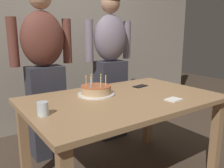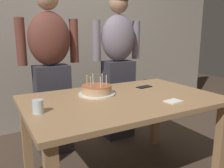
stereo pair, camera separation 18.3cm
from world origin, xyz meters
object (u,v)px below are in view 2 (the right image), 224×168
(cell_phone, at_px, (144,87))
(napkin_stack, at_px, (173,101))
(person_woman_cardigan, at_px, (118,65))
(person_man_bearded, at_px, (51,70))
(birthday_cake, at_px, (97,90))
(water_glass_near, at_px, (38,107))

(cell_phone, distance_m, napkin_stack, 0.49)
(person_woman_cardigan, bearing_deg, person_man_bearded, 0.00)
(napkin_stack, bearing_deg, person_woman_cardigan, 81.23)
(cell_phone, height_order, person_woman_cardigan, person_woman_cardigan)
(birthday_cake, bearing_deg, water_glass_near, -155.70)
(birthday_cake, distance_m, person_woman_cardigan, 0.85)
(birthday_cake, bearing_deg, person_woman_cardigan, 47.49)
(napkin_stack, bearing_deg, birthday_cake, 131.28)
(birthday_cake, relative_size, person_woman_cardigan, 0.18)
(person_man_bearded, bearing_deg, napkin_stack, 119.39)
(water_glass_near, xyz_separation_m, person_woman_cardigan, (1.09, 0.86, 0.09))
(person_woman_cardigan, bearing_deg, birthday_cake, 47.49)
(water_glass_near, bearing_deg, person_man_bearded, 70.03)
(cell_phone, height_order, person_man_bearded, person_man_bearded)
(napkin_stack, height_order, person_man_bearded, person_man_bearded)
(napkin_stack, distance_m, person_woman_cardigan, 1.10)
(water_glass_near, height_order, cell_phone, water_glass_near)
(cell_phone, xyz_separation_m, person_man_bearded, (-0.70, 0.60, 0.13))
(person_woman_cardigan, bearing_deg, napkin_stack, 81.23)
(napkin_stack, relative_size, person_man_bearded, 0.07)
(person_man_bearded, bearing_deg, person_woman_cardigan, -180.00)
(water_glass_near, height_order, napkin_stack, water_glass_near)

